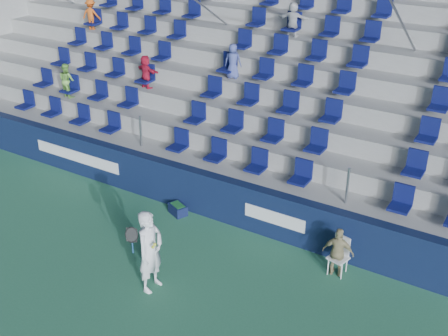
# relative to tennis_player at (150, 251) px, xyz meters

# --- Properties ---
(ground) EXTENTS (70.00, 70.00, 0.00)m
(ground) POSITION_rel_tennis_player_xyz_m (-0.11, -0.01, -0.94)
(ground) COLOR #327551
(ground) RESTS_ON ground
(sponsor_wall) EXTENTS (24.00, 0.32, 1.20)m
(sponsor_wall) POSITION_rel_tennis_player_xyz_m (-0.11, 3.14, -0.34)
(sponsor_wall) COLOR #101B3D
(sponsor_wall) RESTS_ON ground
(grandstand) EXTENTS (24.00, 8.17, 6.63)m
(grandstand) POSITION_rel_tennis_player_xyz_m (-0.11, 8.23, 1.20)
(grandstand) COLOR #9A9A95
(grandstand) RESTS_ON ground
(tennis_player) EXTENTS (0.69, 0.68, 1.87)m
(tennis_player) POSITION_rel_tennis_player_xyz_m (0.00, 0.00, 0.00)
(tennis_player) COLOR white
(tennis_player) RESTS_ON ground
(line_judge_chair) EXTENTS (0.47, 0.48, 0.89)m
(line_judge_chair) POSITION_rel_tennis_player_xyz_m (3.19, 2.63, -0.43)
(line_judge_chair) COLOR white
(line_judge_chair) RESTS_ON ground
(line_judge) EXTENTS (0.73, 0.40, 1.18)m
(line_judge) POSITION_rel_tennis_player_xyz_m (3.19, 2.49, -0.35)
(line_judge) COLOR tan
(line_judge) RESTS_ON ground
(ball_bin) EXTENTS (0.58, 0.49, 0.28)m
(ball_bin) POSITION_rel_tennis_player_xyz_m (-1.30, 2.74, -0.79)
(ball_bin) COLOR #10173B
(ball_bin) RESTS_ON ground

